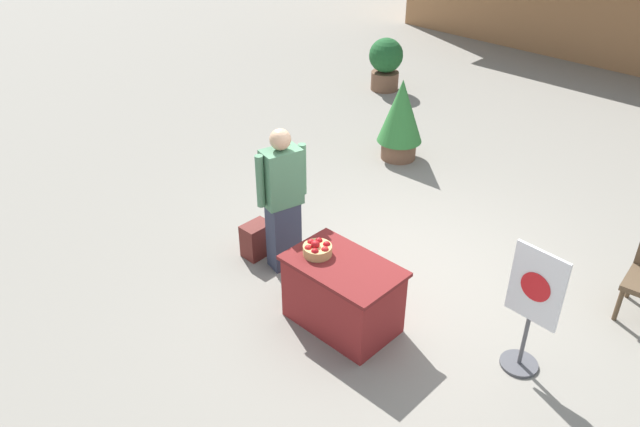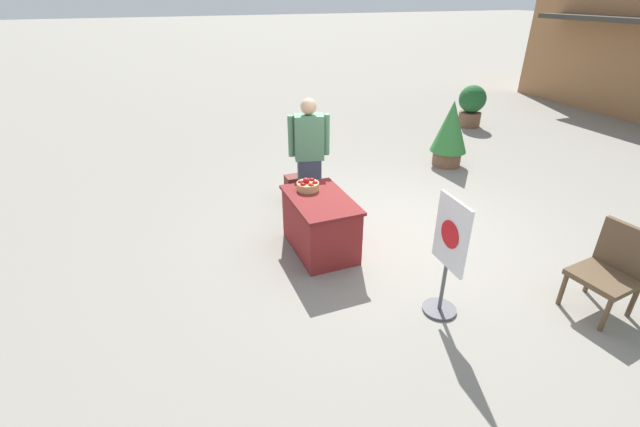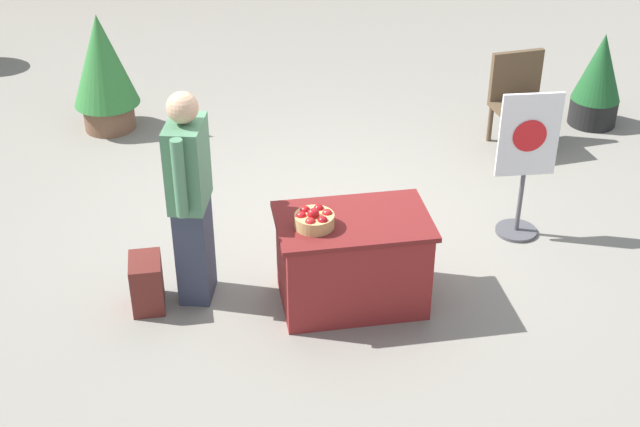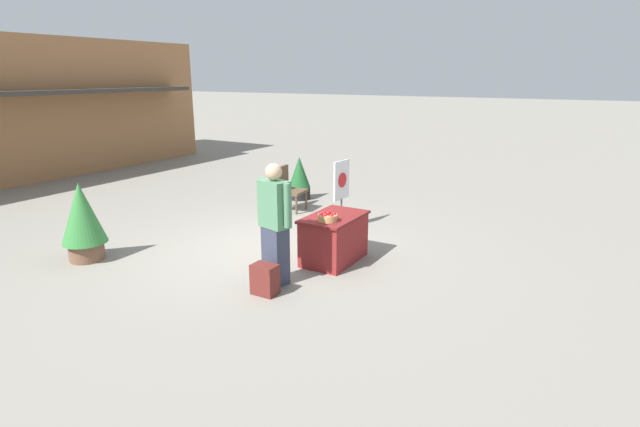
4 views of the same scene
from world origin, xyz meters
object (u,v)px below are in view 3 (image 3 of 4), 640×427
at_px(poster_board, 525,162).
at_px(patio_chair, 520,97).
at_px(apple_basket, 314,219).
at_px(display_table, 352,261).
at_px(backpack, 147,283).
at_px(potted_plant_far_left, 103,69).
at_px(potted_plant_near_left, 598,80).
at_px(person_visitor, 190,197).

distance_m(poster_board, patio_chair, 1.76).
xyz_separation_m(apple_basket, patio_chair, (2.51, 2.43, -0.30)).
relative_size(display_table, backpack, 2.74).
bearing_deg(potted_plant_far_left, potted_plant_near_left, -8.30).
bearing_deg(potted_plant_far_left, apple_basket, -64.74).
xyz_separation_m(backpack, potted_plant_far_left, (-0.39, 3.24, 0.47)).
bearing_deg(backpack, potted_plant_far_left, 96.94).
bearing_deg(apple_basket, person_visitor, 158.36).
relative_size(person_visitor, backpack, 4.11).
xyz_separation_m(poster_board, patio_chair, (0.59, 1.65, -0.17)).
xyz_separation_m(patio_chair, potted_plant_far_left, (-4.16, 1.07, 0.16)).
bearing_deg(display_table, poster_board, 24.31).
height_order(patio_chair, potted_plant_far_left, potted_plant_far_left).
bearing_deg(potted_plant_near_left, display_table, -139.85).
relative_size(display_table, poster_board, 0.87).
bearing_deg(person_visitor, backpack, -153.23).
distance_m(apple_basket, backpack, 1.42).
distance_m(backpack, potted_plant_far_left, 3.30).
height_order(display_table, potted_plant_near_left, potted_plant_near_left).
bearing_deg(poster_board, apple_basket, -64.07).
bearing_deg(patio_chair, potted_plant_far_left, -110.35).
distance_m(person_visitor, backpack, 0.78).
xyz_separation_m(apple_basket, potted_plant_far_left, (-1.65, 3.50, -0.14)).
height_order(apple_basket, potted_plant_near_left, potted_plant_near_left).
bearing_deg(patio_chair, potted_plant_near_left, 101.92).
relative_size(display_table, apple_basket, 3.95).
bearing_deg(poster_board, potted_plant_far_left, -123.59).
bearing_deg(potted_plant_near_left, person_visitor, -151.18).
distance_m(poster_board, potted_plant_far_left, 4.49).
bearing_deg(potted_plant_far_left, poster_board, -37.25).
xyz_separation_m(backpack, patio_chair, (3.77, 2.17, 0.31)).
distance_m(backpack, potted_plant_near_left, 5.38).
relative_size(person_visitor, poster_board, 1.31).
bearing_deg(apple_basket, backpack, 168.37).
bearing_deg(potted_plant_near_left, potted_plant_far_left, 171.70).
height_order(poster_board, potted_plant_far_left, poster_board).
bearing_deg(person_visitor, potted_plant_far_left, 117.79).
relative_size(backpack, patio_chair, 0.44).
xyz_separation_m(person_visitor, patio_chair, (3.38, 2.09, -0.36)).
distance_m(patio_chair, potted_plant_near_left, 1.04).
height_order(apple_basket, poster_board, poster_board).
xyz_separation_m(apple_basket, person_visitor, (-0.87, 0.35, 0.07)).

